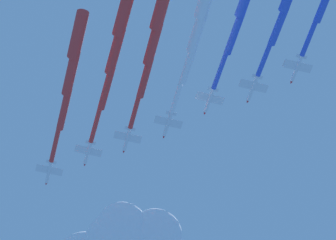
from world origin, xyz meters
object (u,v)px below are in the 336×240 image
at_px(jet_starboard_inner, 152,44).
at_px(jet_port_mid, 196,32).
at_px(jet_lead, 71,72).
at_px(jet_port_inner, 115,50).

bearing_deg(jet_starboard_inner, jet_port_mid, -6.03).
bearing_deg(jet_lead, jet_starboard_inner, -8.87).
bearing_deg(jet_port_inner, jet_lead, 166.64).
bearing_deg(jet_port_mid, jet_port_inner, 175.32).
bearing_deg(jet_starboard_inner, jet_port_inner, 176.87).
bearing_deg(jet_starboard_inner, jet_lead, 171.13).
distance_m(jet_lead, jet_starboard_inner, 25.38).
height_order(jet_port_inner, jet_starboard_inner, jet_port_inner).
bearing_deg(jet_port_mid, jet_starboard_inner, 173.97).
relative_size(jet_lead, jet_port_mid, 1.15).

